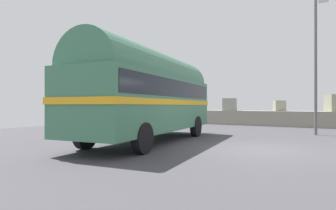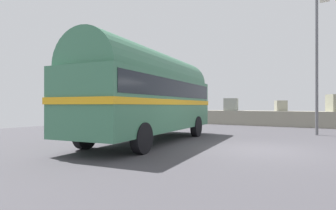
# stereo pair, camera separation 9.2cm
# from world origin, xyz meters

# --- Properties ---
(ground) EXTENTS (32.00, 26.00, 0.02)m
(ground) POSITION_xyz_m (0.00, 0.00, 0.01)
(ground) COLOR #3F3E42
(breakwater) EXTENTS (31.36, 2.04, 2.45)m
(breakwater) POSITION_xyz_m (0.02, 11.81, 0.71)
(breakwater) COLOR gray
(breakwater) RESTS_ON ground
(vintage_coach) EXTENTS (3.60, 8.84, 3.70)m
(vintage_coach) POSITION_xyz_m (-4.22, -0.29, 2.05)
(vintage_coach) COLOR black
(vintage_coach) RESTS_ON ground
(lamp_post) EXTENTS (0.61, 0.80, 7.01)m
(lamp_post) POSITION_xyz_m (1.36, 6.28, 3.92)
(lamp_post) COLOR #5B5B60
(lamp_post) RESTS_ON ground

